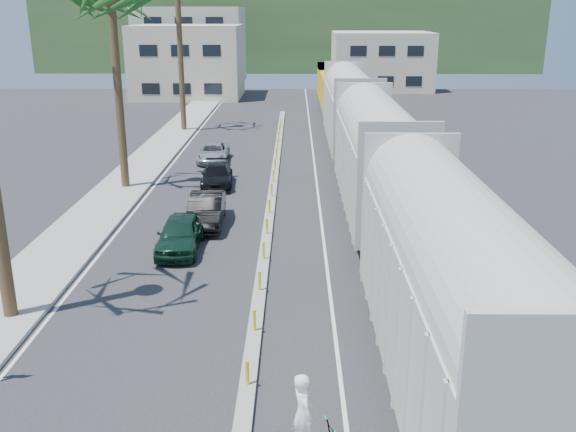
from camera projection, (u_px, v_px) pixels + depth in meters
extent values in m
cube|color=gray|center=(135.00, 174.00, 38.98)|extent=(3.00, 90.00, 0.15)
cube|color=black|center=(342.00, 164.00, 41.71)|extent=(0.12, 100.00, 0.06)
cube|color=black|center=(364.00, 164.00, 41.70)|extent=(0.12, 100.00, 0.06)
cube|color=gray|center=(272.00, 197.00, 34.13)|extent=(0.45, 60.00, 0.15)
cylinder|color=yellow|center=(247.00, 372.00, 16.87)|extent=(0.10, 0.10, 0.70)
cylinder|color=yellow|center=(254.00, 320.00, 19.72)|extent=(0.10, 0.10, 0.70)
cylinder|color=yellow|center=(259.00, 281.00, 22.58)|extent=(0.10, 0.10, 0.70)
cylinder|color=yellow|center=(264.00, 250.00, 25.44)|extent=(0.10, 0.10, 0.70)
cylinder|color=yellow|center=(267.00, 226.00, 28.29)|extent=(0.10, 0.10, 0.70)
cylinder|color=yellow|center=(269.00, 206.00, 31.15)|extent=(0.10, 0.10, 0.70)
cylinder|color=yellow|center=(272.00, 190.00, 34.00)|extent=(0.10, 0.10, 0.70)
cylinder|color=yellow|center=(274.00, 176.00, 36.86)|extent=(0.10, 0.10, 0.70)
cylinder|color=yellow|center=(275.00, 164.00, 39.71)|extent=(0.10, 0.10, 0.70)
cylinder|color=yellow|center=(276.00, 154.00, 42.57)|extent=(0.10, 0.10, 0.70)
cylinder|color=yellow|center=(278.00, 145.00, 45.42)|extent=(0.10, 0.10, 0.70)
cylinder|color=yellow|center=(279.00, 137.00, 48.28)|extent=(0.10, 0.10, 0.70)
cylinder|color=yellow|center=(280.00, 130.00, 51.13)|extent=(0.10, 0.10, 0.70)
cylinder|color=yellow|center=(281.00, 123.00, 53.99)|extent=(0.10, 0.10, 0.70)
cube|color=silver|center=(163.00, 175.00, 38.99)|extent=(0.12, 90.00, 0.01)
cube|color=silver|center=(316.00, 176.00, 38.89)|extent=(0.12, 90.00, 0.01)
cube|color=#B8B6A9|center=(451.00, 312.00, 15.37)|extent=(3.00, 12.88, 3.40)
cylinder|color=#B8B6A9|center=(457.00, 245.00, 14.85)|extent=(2.90, 12.58, 2.90)
cube|color=black|center=(444.00, 391.00, 16.05)|extent=(2.60, 12.88, 1.00)
cube|color=#B8B6A9|center=(376.00, 166.00, 29.65)|extent=(3.00, 12.88, 3.40)
cylinder|color=#B8B6A9|center=(378.00, 130.00, 29.13)|extent=(2.90, 12.58, 2.90)
cube|color=black|center=(374.00, 212.00, 30.32)|extent=(2.60, 12.88, 1.00)
cube|color=#B8B6A9|center=(350.00, 115.00, 43.93)|extent=(3.00, 12.88, 3.40)
cylinder|color=#B8B6A9|center=(351.00, 90.00, 43.41)|extent=(2.90, 12.58, 2.90)
cube|color=black|center=(349.00, 147.00, 44.60)|extent=(2.60, 12.88, 1.00)
cube|color=#4C4C4F|center=(336.00, 106.00, 59.66)|extent=(3.00, 17.00, 0.50)
cube|color=gold|center=(337.00, 91.00, 58.23)|extent=(2.70, 12.24, 2.60)
cube|color=gold|center=(333.00, 80.00, 64.60)|extent=(3.00, 3.74, 3.20)
cube|color=black|center=(336.00, 113.00, 59.84)|extent=(2.60, 13.60, 0.90)
cylinder|color=brown|center=(119.00, 99.00, 34.62)|extent=(0.44, 0.44, 10.00)
cylinder|color=brown|center=(181.00, 57.00, 51.44)|extent=(0.44, 0.44, 12.00)
cube|color=#BDB396|center=(188.00, 61.00, 73.02)|extent=(12.00, 10.00, 8.00)
cube|color=#BDB396|center=(192.00, 45.00, 87.97)|extent=(14.00, 12.00, 10.00)
cube|color=#BDB396|center=(381.00, 61.00, 80.54)|extent=(12.00, 10.00, 7.00)
cube|color=#385628|center=(288.00, 32.00, 108.46)|extent=(80.00, 20.00, 12.00)
imported|color=#103021|center=(180.00, 234.00, 26.64)|extent=(1.85, 4.28, 1.44)
imported|color=black|center=(206.00, 210.00, 29.81)|extent=(1.84, 4.52, 1.46)
imported|color=black|center=(217.00, 176.00, 36.46)|extent=(2.33, 4.48, 1.23)
imported|color=#B7BABD|center=(213.00, 153.00, 42.41)|extent=(2.24, 4.38, 1.18)
imported|color=white|center=(303.00, 413.00, 13.56)|extent=(0.96, 0.88, 1.85)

